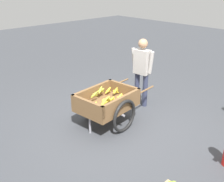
# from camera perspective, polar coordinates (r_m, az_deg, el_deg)

# --- Properties ---
(ground_plane) EXTENTS (24.00, 24.00, 0.00)m
(ground_plane) POSITION_cam_1_polar(r_m,az_deg,el_deg) (5.17, 0.76, -8.01)
(ground_plane) COLOR #3D3F44
(fruit_cart) EXTENTS (1.72, 1.00, 0.74)m
(fruit_cart) POSITION_cam_1_polar(r_m,az_deg,el_deg) (5.13, -1.09, -2.71)
(fruit_cart) COLOR brown
(fruit_cart) RESTS_ON ground
(vendor_person) EXTENTS (0.23, 0.58, 1.51)m
(vendor_person) POSITION_cam_1_polar(r_m,az_deg,el_deg) (5.80, 6.46, 5.13)
(vendor_person) COLOR #333851
(vendor_person) RESTS_ON ground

